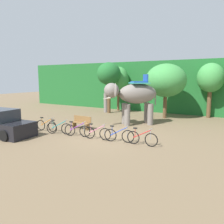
# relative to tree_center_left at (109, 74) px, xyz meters

# --- Properties ---
(ground_plane) EXTENTS (80.00, 80.00, 0.00)m
(ground_plane) POSITION_rel_tree_center_left_xyz_m (4.79, -7.83, -3.87)
(ground_plane) COLOR brown
(foliage_hedge) EXTENTS (36.00, 6.00, 5.23)m
(foliage_hedge) POSITION_rel_tree_center_left_xyz_m (4.79, 5.71, -1.26)
(foliage_hedge) COLOR #1E6028
(foliage_hedge) RESTS_ON ground
(tree_center_left) EXTENTS (2.37, 2.37, 5.06)m
(tree_center_left) POSITION_rel_tree_center_left_xyz_m (0.00, 0.00, 0.00)
(tree_center_left) COLOR brown
(tree_center_left) RESTS_ON ground
(tree_center) EXTENTS (2.22, 2.22, 4.71)m
(tree_center) POSITION_rel_tree_center_left_xyz_m (0.04, 1.88, -0.60)
(tree_center) COLOR brown
(tree_center) RESTS_ON ground
(tree_right) EXTENTS (3.51, 3.51, 4.74)m
(tree_right) POSITION_rel_tree_center_left_xyz_m (5.82, -0.04, -0.58)
(tree_right) COLOR brown
(tree_right) RESTS_ON ground
(tree_far_right) EXTENTS (2.31, 2.31, 4.81)m
(tree_far_right) POSITION_rel_tree_center_left_xyz_m (9.13, 2.12, -0.39)
(tree_far_right) COLOR brown
(tree_far_right) RESTS_ON ground
(elephant) EXTENTS (3.78, 3.56, 3.78)m
(elephant) POSITION_rel_tree_center_left_xyz_m (4.64, -4.07, -1.67)
(elephant) COLOR slate
(elephant) RESTS_ON ground
(bike_orange) EXTENTS (1.71, 0.52, 0.92)m
(bike_orange) POSITION_rel_tree_center_left_xyz_m (0.62, -8.97, -3.49)
(bike_orange) COLOR black
(bike_orange) RESTS_ON ground
(bike_teal) EXTENTS (1.64, 0.67, 0.92)m
(bike_teal) POSITION_rel_tree_center_left_xyz_m (1.92, -9.15, -3.49)
(bike_teal) COLOR black
(bike_teal) RESTS_ON ground
(bike_purple) EXTENTS (1.68, 0.56, 0.92)m
(bike_purple) POSITION_rel_tree_center_left_xyz_m (3.28, -9.03, -3.49)
(bike_purple) COLOR black
(bike_purple) RESTS_ON ground
(bike_pink) EXTENTS (1.70, 0.52, 0.92)m
(bike_pink) POSITION_rel_tree_center_left_xyz_m (4.70, -8.97, -3.49)
(bike_pink) COLOR black
(bike_pink) RESTS_ON ground
(bike_blue) EXTENTS (1.67, 0.58, 0.92)m
(bike_blue) POSITION_rel_tree_center_left_xyz_m (6.04, -8.80, -3.49)
(bike_blue) COLOR black
(bike_blue) RESTS_ON ground
(bike_red) EXTENTS (1.71, 0.52, 0.92)m
(bike_red) POSITION_rel_tree_center_left_xyz_m (7.38, -8.71, -3.49)
(bike_red) COLOR black
(bike_red) RESTS_ON ground
(parked_car) EXTENTS (4.32, 2.22, 1.60)m
(parked_car) POSITION_rel_tree_center_left_xyz_m (-1.00, -11.15, -3.22)
(parked_car) COLOR black
(parked_car) RESTS_ON ground
(wooden_bench) EXTENTS (1.51, 0.46, 0.89)m
(wooden_bench) POSITION_rel_tree_center_left_xyz_m (2.21, -7.26, -3.40)
(wooden_bench) COLOR brown
(wooden_bench) RESTS_ON ground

